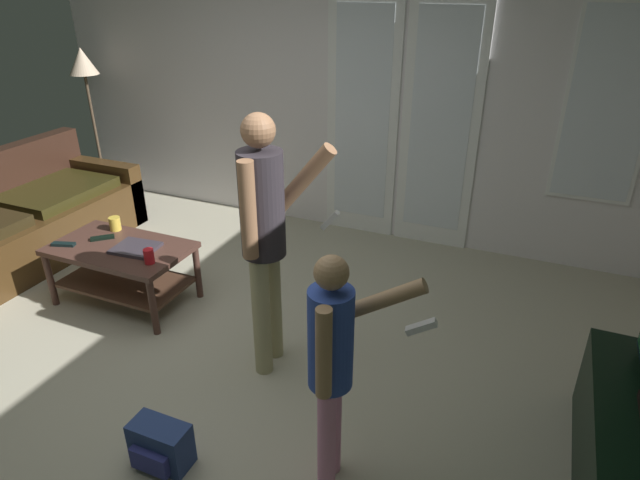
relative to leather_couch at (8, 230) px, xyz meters
name	(u,v)px	position (x,y,z in m)	size (l,w,h in m)	color
ground_plane	(184,365)	(2.18, -0.58, -0.31)	(5.77, 4.90, 0.02)	#A7A28C
wall_back_with_doors	(339,89)	(2.30, 1.83, 1.03)	(5.77, 0.09, 2.73)	silver
leather_couch	(8,230)	(0.00, 0.00, 0.00)	(0.91, 2.30, 0.88)	#412C15
coffee_table	(122,261)	(1.34, -0.12, 0.04)	(1.02, 0.59, 0.47)	#482C24
tv_stand	(637,471)	(4.72, -0.64, -0.05)	(0.45, 1.44, 0.50)	black
person_adult	(265,226)	(2.69, -0.34, 0.67)	(0.52, 0.46, 1.62)	tan
person_child	(333,358)	(3.40, -1.02, 0.45)	(0.51, 0.40, 1.26)	pink
floor_lamp	(85,74)	(-0.31, 1.45, 1.05)	(0.29, 0.29, 1.61)	#34262C
backpack	(160,445)	(2.56, -1.27, -0.18)	(0.31, 0.20, 0.24)	navy
laptop_closed	(136,248)	(1.49, -0.11, 0.18)	(0.30, 0.26, 0.02)	#352E37
cup_near_edge	(149,256)	(1.71, -0.23, 0.22)	(0.07, 0.07, 0.11)	red
cup_by_laptop	(115,224)	(1.12, 0.10, 0.22)	(0.09, 0.09, 0.11)	gold
tv_remote_black	(63,244)	(0.96, -0.27, 0.17)	(0.17, 0.05, 0.02)	black
dvd_remote_slim	(102,238)	(1.14, -0.07, 0.17)	(0.17, 0.05, 0.02)	black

